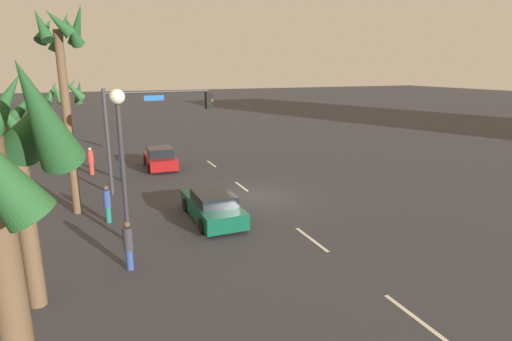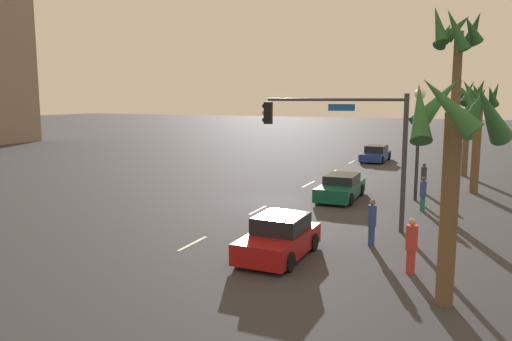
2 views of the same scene
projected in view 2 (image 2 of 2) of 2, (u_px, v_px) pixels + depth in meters
name	position (u px, v px, depth m)	size (l,w,h in m)	color
ground_plane	(274.00, 202.00, 26.66)	(220.00, 220.00, 0.00)	#333338
lane_stripe_0	(352.00, 162.00, 42.97)	(2.18, 0.14, 0.01)	silver
lane_stripe_1	(332.00, 172.00, 37.26)	(2.41, 0.14, 0.01)	silver
lane_stripe_2	(309.00, 184.00, 32.08)	(2.50, 0.14, 0.01)	silver
lane_stripe_3	(258.00, 210.00, 24.72)	(2.04, 0.14, 0.01)	silver
lane_stripe_4	(193.00, 244.00, 19.10)	(2.05, 0.14, 0.01)	silver
car_0	(341.00, 188.00, 27.45)	(4.66, 1.98, 1.32)	#0F5138
car_1	(376.00, 154.00, 43.50)	(4.68, 2.05, 1.35)	navy
car_2	(279.00, 238.00, 17.47)	(3.95, 2.00, 1.45)	maroon
traffic_signal	(350.00, 136.00, 20.88)	(0.91, 6.09, 5.66)	#38383D
streetlamp	(419.00, 122.00, 26.52)	(0.56, 0.56, 5.95)	#2D2D33
pedestrian_0	(411.00, 244.00, 15.80)	(0.37, 0.37, 1.77)	#BF3833
pedestrian_1	(423.00, 193.00, 24.45)	(0.40, 0.40, 1.70)	#1E7266
pedestrian_2	(424.00, 177.00, 29.06)	(0.42, 0.42, 1.74)	#2D478C
pedestrian_3	(372.00, 221.00, 18.68)	(0.43, 0.43, 1.78)	#2D478C
palm_tree_0	(452.00, 139.00, 12.84)	(2.68, 2.73, 6.19)	brown
palm_tree_1	(468.00, 102.00, 34.68)	(2.28, 2.46, 6.92)	brown
palm_tree_2	(455.00, 59.00, 21.30)	(2.32, 2.53, 9.46)	brown
palm_tree_3	(478.00, 112.00, 28.55)	(2.37, 2.59, 6.44)	brown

